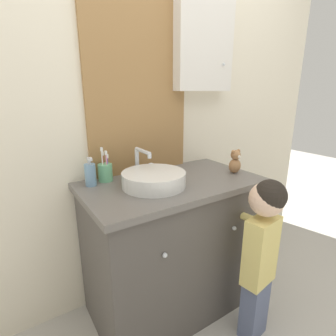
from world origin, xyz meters
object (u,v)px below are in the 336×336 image
(soap_dispenser, at_px, (90,174))
(child_figure, at_px, (261,244))
(toothbrush_holder, at_px, (105,172))
(sink_basin, at_px, (153,178))
(teddy_bear, at_px, (235,162))

(soap_dispenser, distance_m, child_figure, 0.97)
(toothbrush_holder, xyz_separation_m, child_figure, (0.57, -0.65, -0.32))
(sink_basin, relative_size, soap_dispenser, 2.51)
(sink_basin, bearing_deg, teddy_bear, -7.40)
(sink_basin, relative_size, teddy_bear, 2.68)
(sink_basin, bearing_deg, toothbrush_holder, 130.42)
(sink_basin, relative_size, child_figure, 0.42)
(soap_dispenser, distance_m, teddy_bear, 0.86)
(toothbrush_holder, height_order, soap_dispenser, toothbrush_holder)
(soap_dispenser, bearing_deg, teddy_bear, -17.37)
(toothbrush_holder, height_order, teddy_bear, toothbrush_holder)
(sink_basin, bearing_deg, soap_dispenser, 146.35)
(sink_basin, distance_m, soap_dispenser, 0.34)
(sink_basin, bearing_deg, child_figure, -47.94)
(child_figure, distance_m, teddy_bear, 0.51)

